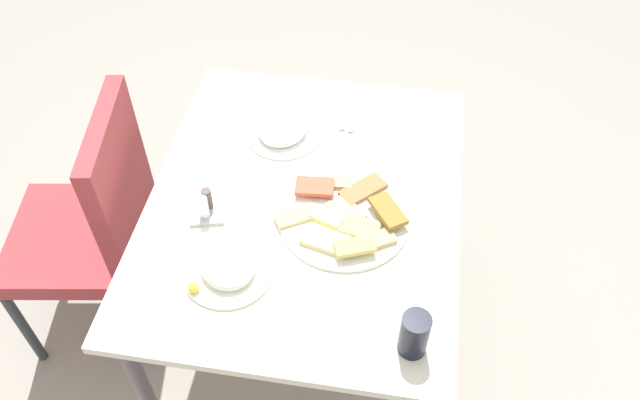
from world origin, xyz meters
name	(u,v)px	position (x,y,z in m)	size (l,w,h in m)	color
ground_plane	(308,332)	(0.00, 0.00, 0.00)	(6.00, 6.00, 0.00)	gray
dining_table	(305,219)	(0.00, 0.00, 0.63)	(1.05, 0.84, 0.71)	silver
dining_chair	(96,219)	(-0.01, 0.65, 0.51)	(0.48, 0.48, 0.91)	#992F35
pide_platter	(345,217)	(-0.05, -0.12, 0.73)	(0.35, 0.36, 0.04)	white
salad_plate_greens	(227,267)	(-0.27, 0.14, 0.73)	(0.23, 0.23, 0.06)	white
salad_plate_rice	(283,129)	(0.25, 0.11, 0.74)	(0.23, 0.23, 0.07)	white
soda_can	(414,334)	(-0.40, -0.32, 0.77)	(0.07, 0.07, 0.12)	black
paper_napkin	(341,111)	(0.38, -0.05, 0.71)	(0.12, 0.12, 0.00)	white
fork	(347,110)	(0.38, -0.07, 0.72)	(0.20, 0.02, 0.01)	silver
spoon	(335,109)	(0.38, -0.03, 0.72)	(0.19, 0.02, 0.01)	silver
condiment_caddy	(206,208)	(-0.09, 0.25, 0.74)	(0.11, 0.11, 0.08)	#B2B2B7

